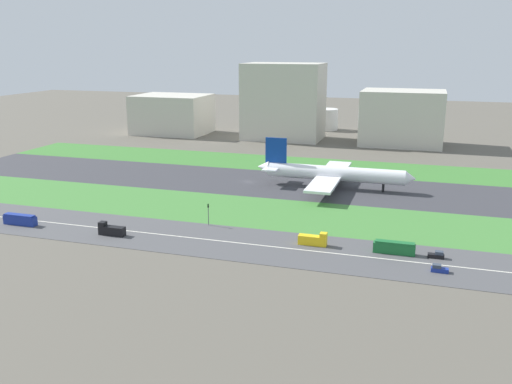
% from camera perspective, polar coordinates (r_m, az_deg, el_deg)
% --- Properties ---
extents(ground_plane, '(800.00, 800.00, 0.00)m').
position_cam_1_polar(ground_plane, '(237.52, -0.83, 1.05)').
color(ground_plane, '#5B564C').
extents(runway, '(280.00, 46.00, 0.10)m').
position_cam_1_polar(runway, '(237.51, -0.83, 1.07)').
color(runway, '#38383D').
rests_on(runway, ground_plane).
extents(grass_median_north, '(280.00, 36.00, 0.10)m').
position_cam_1_polar(grass_median_north, '(275.78, 1.82, 3.02)').
color(grass_median_north, '#3D7A33').
rests_on(grass_median_north, ground_plane).
extents(grass_median_south, '(280.00, 36.00, 0.10)m').
position_cam_1_polar(grass_median_south, '(200.32, -4.47, -1.63)').
color(grass_median_south, '#427F38').
rests_on(grass_median_south, ground_plane).
extents(highway, '(280.00, 28.00, 0.10)m').
position_cam_1_polar(highway, '(172.49, -8.40, -4.53)').
color(highway, '#4C4C4F').
rests_on(highway, ground_plane).
extents(highway_centerline, '(266.00, 0.50, 0.01)m').
position_cam_1_polar(highway_centerline, '(172.47, -8.40, -4.51)').
color(highway_centerline, silver).
rests_on(highway_centerline, highway).
extents(airliner, '(65.00, 56.00, 19.70)m').
position_cam_1_polar(airliner, '(227.80, 7.74, 1.92)').
color(airliner, white).
rests_on(airliner, runway).
extents(car_0, '(4.40, 1.80, 2.00)m').
position_cam_1_polar(car_0, '(152.00, 18.38, -7.55)').
color(car_0, navy).
rests_on(car_0, highway).
extents(car_2, '(4.40, 1.80, 2.00)m').
position_cam_1_polar(car_2, '(161.30, 18.18, -6.21)').
color(car_2, black).
rests_on(car_2, highway).
extents(bus_1, '(11.60, 2.50, 3.50)m').
position_cam_1_polar(bus_1, '(196.33, -23.20, -2.65)').
color(bus_1, navy).
rests_on(bus_1, highway).
extents(truck_1, '(8.40, 2.50, 4.00)m').
position_cam_1_polar(truck_1, '(163.60, 5.96, -4.94)').
color(truck_1, yellow).
rests_on(truck_1, highway).
extents(bus_0, '(11.60, 2.50, 3.50)m').
position_cam_1_polar(bus_0, '(161.02, 14.10, -5.60)').
color(bus_0, '#19662D').
rests_on(bus_0, highway).
extents(truck_0, '(8.40, 2.50, 4.00)m').
position_cam_1_polar(truck_0, '(176.76, -14.73, -3.83)').
color(truck_0, black).
rests_on(truck_0, highway).
extents(traffic_light, '(0.36, 0.50, 7.20)m').
position_cam_1_polar(traffic_light, '(180.08, -4.95, -2.15)').
color(traffic_light, '#4C4C51').
rests_on(traffic_light, highway).
extents(terminal_building, '(46.66, 36.93, 25.21)m').
position_cam_1_polar(terminal_building, '(372.95, -8.64, 7.95)').
color(terminal_building, beige).
rests_on(terminal_building, ground_plane).
extents(hangar_building, '(47.59, 31.76, 46.37)m').
position_cam_1_polar(hangar_building, '(345.60, 2.88, 9.32)').
color(hangar_building, beige).
rests_on(hangar_building, ground_plane).
extents(office_tower, '(46.77, 33.77, 31.66)m').
position_cam_1_polar(office_tower, '(335.93, 14.87, 7.42)').
color(office_tower, beige).
rests_on(office_tower, ground_plane).
extents(fuel_tank_west, '(19.16, 19.16, 17.44)m').
position_cam_1_polar(fuel_tank_west, '(392.53, 3.37, 7.87)').
color(fuel_tank_west, silver).
rests_on(fuel_tank_west, ground_plane).
extents(fuel_tank_centre, '(16.68, 16.68, 14.47)m').
position_cam_1_polar(fuel_tank_centre, '(387.24, 7.21, 7.46)').
color(fuel_tank_centre, silver).
rests_on(fuel_tank_centre, ground_plane).
extents(fuel_tank_east, '(16.17, 16.17, 16.64)m').
position_cam_1_polar(fuel_tank_east, '(382.99, 11.73, 7.35)').
color(fuel_tank_east, silver).
rests_on(fuel_tank_east, ground_plane).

